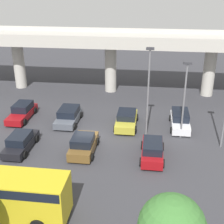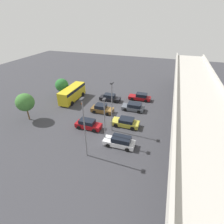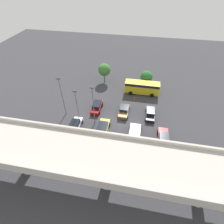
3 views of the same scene
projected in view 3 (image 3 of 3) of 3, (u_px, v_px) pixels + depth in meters
ground_plane at (121, 121)px, 35.17m from camera, size 105.97×105.97×0.00m
highway_overpass at (106, 161)px, 21.26m from camera, size 50.93×6.83×7.67m
parked_car_0 at (164, 138)px, 30.92m from camera, size 2.03×4.85×1.57m
parked_car_1 at (150, 113)px, 35.97m from camera, size 1.99×4.59×1.51m
parked_car_2 at (135, 133)px, 31.94m from camera, size 2.26×4.40×1.52m
parked_car_3 at (124, 111)px, 36.53m from camera, size 2.15×4.32×1.63m
parked_car_4 at (103, 128)px, 32.84m from camera, size 2.21×4.64×1.49m
parked_car_5 at (97, 107)px, 37.49m from camera, size 1.97×4.41×1.60m
parked_car_6 at (75, 126)px, 33.20m from camera, size 2.00×4.61×1.59m
shuttle_bus at (142, 87)px, 41.51m from camera, size 8.09×2.66×2.96m
lamp_post_near_aisle at (93, 103)px, 31.72m from camera, size 0.70×0.35×8.41m
lamp_post_mid_lot at (62, 94)px, 33.59m from camera, size 0.70×0.35×8.62m
lamp_post_by_overpass at (77, 104)px, 32.56m from camera, size 0.70×0.35×7.26m
tree_front_left at (146, 77)px, 42.85m from camera, size 2.95×2.95×4.36m
tree_front_right at (104, 70)px, 44.32m from camera, size 3.16×3.16×5.07m
traffic_cone at (135, 98)px, 40.51m from camera, size 0.44×0.44×0.70m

